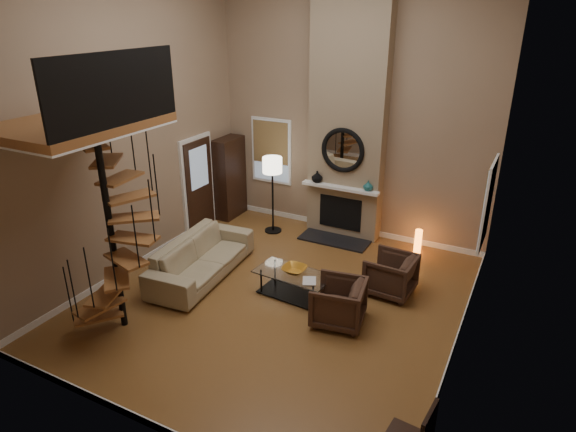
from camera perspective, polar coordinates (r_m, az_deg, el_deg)
The scene contains 31 objects.
ground at distance 8.79m, azimuth -1.22°, elevation -9.38°, with size 6.00×6.50×0.01m, color olive.
back_wall at distance 10.57m, azimuth 7.30°, elevation 12.17°, with size 6.00×0.02×5.50m, color #947A5F.
front_wall at distance 5.21m, azimuth -18.80°, elevation -0.21°, with size 6.00×0.02×5.50m, color #947A5F.
left_wall at distance 9.45m, azimuth -17.81°, elevation 10.01°, with size 0.02×6.50×5.50m, color #947A5F.
right_wall at distance 6.81m, azimuth 21.42°, elevation 4.77°, with size 0.02×6.50×5.50m, color #947A5F.
baseboard_back at distance 11.37m, azimuth 6.61°, elevation -1.27°, with size 6.00×0.02×0.12m, color white.
baseboard_front at distance 6.70m, azimuth -15.63°, elevation -21.83°, with size 6.00×0.02×0.12m, color white.
baseboard_left at distance 10.34m, azimuth -15.99°, elevation -4.64°, with size 0.02×6.50×0.12m, color white.
baseboard_right at distance 8.01m, azimuth 18.52°, elevation -13.79°, with size 0.02×6.50×0.12m, color white.
chimney_breast at distance 10.40m, azimuth 6.92°, elevation 12.01°, with size 1.60×0.38×5.50m, color #8A755A.
hearth at distance 10.82m, azimuth 5.31°, elevation -2.76°, with size 1.50×0.60×0.04m, color black.
firebox at distance 10.85m, azimuth 5.99°, elevation 0.36°, with size 0.95×0.02×0.72m, color black.
mantel at distance 10.56m, azimuth 5.96°, elevation 3.22°, with size 1.70×0.18×0.06m, color white.
mirror_frame at distance 10.38m, azimuth 6.27°, elevation 7.48°, with size 0.94×0.94×0.10m, color black.
mirror_disc at distance 10.39m, azimuth 6.29°, elevation 7.49°, with size 0.80×0.80×0.01m, color white.
vase_left at distance 10.75m, azimuth 3.35°, elevation 4.52°, with size 0.24×0.24×0.25m, color black.
vase_right at distance 10.37m, azimuth 9.16°, elevation 3.45°, with size 0.20×0.20×0.21m, color #195557.
window_back at distance 11.58m, azimuth -1.93°, elevation 7.55°, with size 1.02×0.06×1.52m.
window_right at distance 9.06m, azimuth 21.89°, elevation 1.45°, with size 0.06×1.02×1.52m.
entry_door at distance 11.18m, azimuth -10.21°, elevation 3.54°, with size 0.10×1.05×2.16m.
loft at distance 7.48m, azimuth -22.58°, elevation 9.98°, with size 1.70×2.20×1.09m.
spiral_stair at distance 7.71m, azimuth -19.64°, elevation -0.64°, with size 1.47×1.47×4.06m.
hutch at distance 11.86m, azimuth -6.72°, elevation 4.38°, with size 0.40×0.85×1.90m, color black.
sofa at distance 9.41m, azimuth -9.88°, elevation -4.61°, with size 2.44×0.95×0.71m, color tan.
armchair_near at distance 8.93m, azimuth 12.10°, elevation -6.69°, with size 0.78×0.81×0.73m, color #422A1E.
armchair_far at distance 8.03m, azimuth 6.31°, elevation -9.91°, with size 0.79×0.81×0.74m, color #422A1E.
coffee_table at distance 8.70m, azimuth 0.58°, elevation -7.51°, with size 1.37×0.76×0.48m.
bowl at distance 8.63m, azimuth 0.73°, elevation -6.13°, with size 0.42×0.42×0.10m, color #C48122.
book at distance 8.36m, azimuth 2.27°, elevation -7.47°, with size 0.22×0.29×0.03m, color gray.
floor_lamp at distance 10.74m, azimuth -1.80°, elevation 5.16°, with size 0.42×0.42×1.74m.
accent_lamp at distance 10.51m, azimuth 14.65°, elevation -2.86°, with size 0.15×0.15×0.52m, color orange.
Camera 1 is at (3.58, -6.51, 4.69)m, focal length 31.07 mm.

